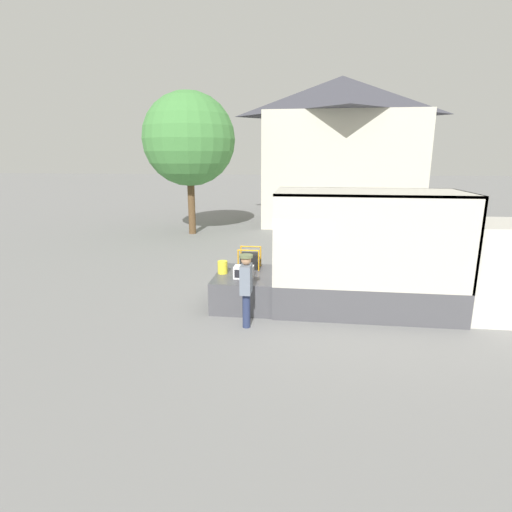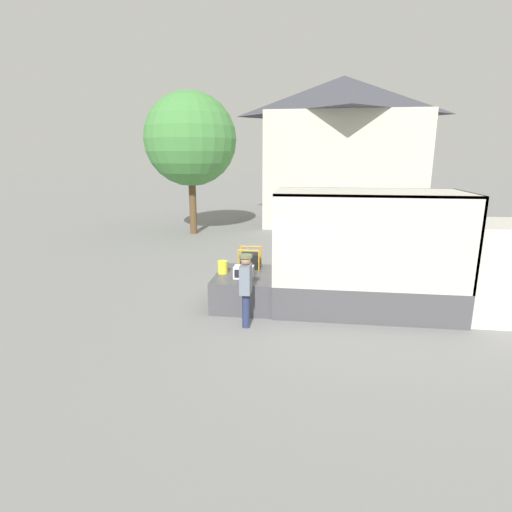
% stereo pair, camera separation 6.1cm
% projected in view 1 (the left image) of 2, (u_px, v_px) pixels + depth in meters
% --- Properties ---
extents(ground_plane, '(160.00, 160.00, 0.00)m').
position_uv_depth(ground_plane, '(275.00, 304.00, 10.83)').
color(ground_plane, gray).
extents(box_truck, '(6.77, 2.16, 3.08)m').
position_uv_depth(box_truck, '(433.00, 275.00, 10.10)').
color(box_truck, silver).
rests_on(box_truck, ground).
extents(tailgate_deck, '(1.60, 2.05, 0.84)m').
position_uv_depth(tailgate_deck, '(246.00, 288.00, 10.82)').
color(tailgate_deck, '#4C4C51').
rests_on(tailgate_deck, ground).
extents(microwave, '(0.50, 0.37, 0.31)m').
position_uv_depth(microwave, '(244.00, 272.00, 10.33)').
color(microwave, white).
rests_on(microwave, tailgate_deck).
extents(portable_generator, '(0.61, 0.51, 0.59)m').
position_uv_depth(portable_generator, '(250.00, 261.00, 11.21)').
color(portable_generator, black).
rests_on(portable_generator, tailgate_deck).
extents(orange_bucket, '(0.27, 0.27, 0.34)m').
position_uv_depth(orange_bucket, '(223.00, 267.00, 10.71)').
color(orange_bucket, yellow).
rests_on(orange_bucket, tailgate_deck).
extents(worker_person, '(0.31, 0.44, 1.75)m').
position_uv_depth(worker_person, '(246.00, 283.00, 9.13)').
color(worker_person, navy).
rests_on(worker_person, ground).
extents(house_backdrop, '(9.05, 7.94, 8.45)m').
position_uv_depth(house_backdrop, '(339.00, 150.00, 24.04)').
color(house_backdrop, beige).
rests_on(house_backdrop, ground).
extents(street_tree, '(4.57, 4.57, 7.02)m').
position_uv_depth(street_tree, '(189.00, 139.00, 19.69)').
color(street_tree, brown).
rests_on(street_tree, ground).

